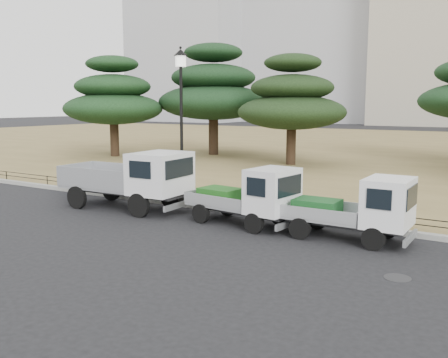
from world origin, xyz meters
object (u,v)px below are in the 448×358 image
Objects in this scene: truck_kei_front at (249,196)px; truck_kei_rear at (356,209)px; tarp_pile at (87,179)px; truck_large at (131,177)px; street_lamp at (181,100)px.

truck_kei_front reaches higher than truck_kei_rear.
truck_kei_rear is 12.78m from tarp_pile.
tarp_pile is at bearing 153.99° from truck_large.
tarp_pile is (-12.63, 1.85, -0.41)m from truck_kei_rear.
truck_kei_rear is 2.52× the size of tarp_pile.
street_lamp reaches higher than tarp_pile.
street_lamp is at bearing 164.16° from truck_kei_front.
truck_kei_front is 1.05× the size of truck_kei_rear.
truck_kei_rear is at bearing -8.34° from tarp_pile.
truck_large is 1.34× the size of truck_kei_front.
truck_large is at bearing -24.04° from tarp_pile.
truck_large reaches higher than tarp_pile.
truck_kei_rear is (8.26, 0.10, -0.27)m from truck_large.
truck_large is at bearing -179.11° from truck_kei_rear.
truck_kei_front is at bearing -11.55° from tarp_pile.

